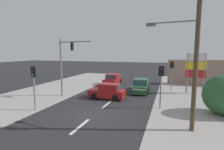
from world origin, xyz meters
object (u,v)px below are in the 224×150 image
(pedestal_signal_far_median, at_px, (172,71))
(sedan_receding_far, at_px, (113,80))
(pedestal_signal_right_kerb, at_px, (161,80))
(sedan_oncoming_near, at_px, (141,86))
(utility_pole_foreground_right, at_px, (194,50))
(traffic_signal_mast, at_px, (65,60))
(shopping_plaza_sign, at_px, (196,67))
(hatchback_kerbside_parked, at_px, (108,91))
(pedestal_signal_left_kerb, at_px, (34,81))

(pedestal_signal_far_median, xyz_separation_m, sedan_receding_far, (-8.05, 1.40, -1.71))
(pedestal_signal_right_kerb, relative_size, sedan_oncoming_near, 0.82)
(utility_pole_foreground_right, bearing_deg, pedestal_signal_right_kerb, 116.81)
(traffic_signal_mast, height_order, sedan_oncoming_near, traffic_signal_mast)
(traffic_signal_mast, height_order, shopping_plaza_sign, traffic_signal_mast)
(hatchback_kerbside_parked, height_order, sedan_receding_far, sedan_receding_far)
(sedan_oncoming_near, height_order, sedan_receding_far, same)
(pedestal_signal_left_kerb, relative_size, sedan_receding_far, 0.83)
(shopping_plaza_sign, distance_m, sedan_oncoming_near, 6.45)
(traffic_signal_mast, xyz_separation_m, sedan_receding_far, (2.50, 8.12, -3.13))
(sedan_oncoming_near, bearing_deg, utility_pole_foreground_right, -64.66)
(shopping_plaza_sign, distance_m, hatchback_kerbside_parked, 10.26)
(pedestal_signal_right_kerb, height_order, hatchback_kerbside_parked, pedestal_signal_right_kerb)
(utility_pole_foreground_right, xyz_separation_m, pedestal_signal_right_kerb, (-1.89, 3.74, -2.39))
(pedestal_signal_left_kerb, height_order, hatchback_kerbside_parked, pedestal_signal_left_kerb)
(utility_pole_foreground_right, relative_size, traffic_signal_mast, 1.48)
(pedestal_signal_right_kerb, relative_size, shopping_plaza_sign, 0.77)
(utility_pole_foreground_right, xyz_separation_m, hatchback_kerbside_parked, (-7.15, 5.43, -4.10))
(utility_pole_foreground_right, xyz_separation_m, pedestal_signal_far_median, (-1.00, 11.43, -2.39))
(shopping_plaza_sign, relative_size, sedan_oncoming_near, 1.06)
(pedestal_signal_far_median, xyz_separation_m, sedan_oncoming_near, (-3.41, -2.10, -1.71))
(pedestal_signal_right_kerb, xyz_separation_m, hatchback_kerbside_parked, (-5.25, 1.68, -1.71))
(sedan_receding_far, bearing_deg, pedestal_signal_right_kerb, -51.77)
(traffic_signal_mast, height_order, pedestal_signal_left_kerb, traffic_signal_mast)
(pedestal_signal_far_median, relative_size, sedan_receding_far, 0.83)
(utility_pole_foreground_right, xyz_separation_m, traffic_signal_mast, (-11.55, 4.71, -0.97))
(traffic_signal_mast, distance_m, pedestal_signal_left_kerb, 4.87)
(pedestal_signal_far_median, relative_size, shopping_plaza_sign, 0.77)
(pedestal_signal_left_kerb, distance_m, sedan_receding_far, 13.12)
(sedan_receding_far, bearing_deg, traffic_signal_mast, -107.12)
(pedestal_signal_right_kerb, height_order, shopping_plaza_sign, shopping_plaza_sign)
(utility_pole_foreground_right, bearing_deg, shopping_plaza_sign, 81.68)
(traffic_signal_mast, height_order, pedestal_signal_right_kerb, traffic_signal_mast)
(utility_pole_foreground_right, relative_size, sedan_oncoming_near, 2.06)
(shopping_plaza_sign, bearing_deg, sedan_receding_far, 167.09)
(pedestal_signal_left_kerb, relative_size, shopping_plaza_sign, 0.77)
(pedestal_signal_far_median, bearing_deg, hatchback_kerbside_parked, -135.63)
(pedestal_signal_left_kerb, bearing_deg, shopping_plaza_sign, 38.60)
(pedestal_signal_far_median, distance_m, sedan_oncoming_near, 4.36)
(pedestal_signal_left_kerb, xyz_separation_m, hatchback_kerbside_parked, (4.30, 5.37, -1.71))
(traffic_signal_mast, distance_m, sedan_receding_far, 9.06)
(sedan_oncoming_near, bearing_deg, hatchback_kerbside_parked, -124.94)
(pedestal_signal_left_kerb, bearing_deg, pedestal_signal_right_kerb, 21.10)
(utility_pole_foreground_right, height_order, pedestal_signal_right_kerb, utility_pole_foreground_right)
(pedestal_signal_right_kerb, distance_m, shopping_plaza_sign, 7.51)
(shopping_plaza_sign, bearing_deg, pedestal_signal_far_median, 157.97)
(traffic_signal_mast, height_order, hatchback_kerbside_parked, traffic_signal_mast)
(traffic_signal_mast, relative_size, pedestal_signal_far_median, 1.69)
(hatchback_kerbside_parked, relative_size, sedan_receding_far, 0.85)
(utility_pole_foreground_right, distance_m, sedan_receding_far, 16.23)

